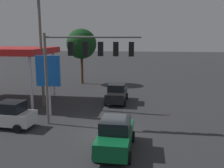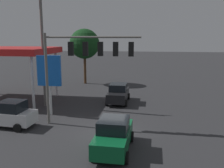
% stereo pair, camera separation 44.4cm
% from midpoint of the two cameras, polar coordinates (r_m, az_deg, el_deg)
% --- Properties ---
extents(ground_plane, '(200.00, 200.00, 0.00)m').
position_cam_midpoint_polar(ground_plane, '(17.49, -0.29, -11.28)').
color(ground_plane, '#2D2D30').
extents(traffic_signal_assembly, '(7.05, 0.43, 6.84)m').
position_cam_midpoint_polar(traffic_signal_assembly, '(18.03, -5.45, 6.48)').
color(traffic_signal_assembly, slate).
rests_on(traffic_signal_assembly, ground).
extents(utility_pole, '(2.40, 0.26, 10.77)m').
position_cam_midpoint_polar(utility_pole, '(24.08, -15.05, 8.26)').
color(utility_pole, slate).
rests_on(utility_pole, ground).
extents(price_sign, '(2.04, 0.27, 5.06)m').
position_cam_midpoint_polar(price_sign, '(21.38, -13.58, 2.36)').
color(price_sign, silver).
rests_on(price_sign, ground).
extents(sedan_far, '(2.07, 4.41, 1.93)m').
position_cam_midpoint_polar(sedan_far, '(25.23, 1.95, -2.13)').
color(sedan_far, black).
rests_on(sedan_far, ground).
extents(hatchback_crossing, '(3.91, 2.18, 1.97)m').
position_cam_midpoint_polar(hatchback_crossing, '(19.86, -21.71, -6.46)').
color(hatchback_crossing, silver).
rests_on(hatchback_crossing, ground).
extents(sedan_waiting, '(2.12, 4.43, 1.93)m').
position_cam_midpoint_polar(sedan_waiting, '(14.76, 1.25, -11.57)').
color(sedan_waiting, '#0C592D').
rests_on(sedan_waiting, ground).
extents(street_tree, '(4.18, 4.18, 7.71)m').
position_cam_midpoint_polar(street_tree, '(35.39, -5.94, 9.09)').
color(street_tree, '#4C331E').
rests_on(street_tree, ground).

